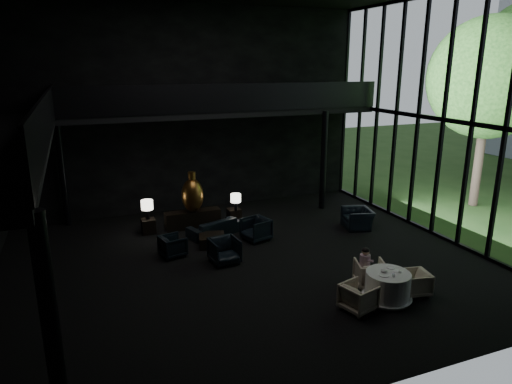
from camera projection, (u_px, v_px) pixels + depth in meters
name	position (u px, v px, depth m)	size (l,w,h in m)	color
floor	(248.00, 263.00, 13.68)	(14.00, 12.00, 0.02)	black
wall_back	(193.00, 111.00, 17.97)	(14.00, 0.04, 8.00)	black
wall_front	(380.00, 180.00, 7.24)	(14.00, 0.04, 8.00)	black
curtain_wall	(443.00, 120.00, 15.08)	(0.20, 12.00, 8.00)	black
mezzanine_left	(3.00, 144.00, 10.46)	(2.00, 12.00, 0.25)	black
mezzanine_back	(225.00, 112.00, 17.43)	(12.00, 2.00, 0.25)	black
railing_left	(47.00, 116.00, 10.66)	(0.06, 12.00, 1.00)	black
railing_back	(234.00, 98.00, 16.37)	(12.00, 0.06, 1.00)	black
column_sw	(54.00, 349.00, 6.26)	(0.24, 0.24, 4.00)	black
column_nw	(62.00, 172.00, 16.46)	(0.24, 0.24, 4.00)	black
column_ne	(323.00, 161.00, 18.43)	(0.24, 0.24, 4.00)	black
tree_near	(490.00, 78.00, 17.97)	(4.80, 4.80, 7.65)	#382D23
console	(193.00, 219.00, 16.62)	(2.01, 0.46, 0.64)	black
bronze_urn	(193.00, 195.00, 16.29)	(0.78, 0.78, 1.46)	#965C2C
side_table_left	(149.00, 226.00, 16.09)	(0.46, 0.46, 0.51)	black
table_lamp_left	(147.00, 206.00, 15.90)	(0.41, 0.41, 0.69)	black
side_table_right	(234.00, 215.00, 17.23)	(0.47, 0.47, 0.51)	black
table_lamp_right	(236.00, 199.00, 16.86)	(0.38, 0.38, 0.64)	black
sofa	(214.00, 225.00, 15.93)	(1.76, 0.51, 0.69)	black
lounge_armchair_west	(173.00, 246.00, 14.13)	(0.67, 0.63, 0.69)	black
lounge_armchair_east	(256.00, 227.00, 15.39)	(0.90, 0.84, 0.92)	black
lounge_armchair_south	(224.00, 249.00, 13.63)	(0.88, 0.82, 0.91)	black
window_armchair	(358.00, 215.00, 16.55)	(1.09, 0.71, 0.95)	black
coffee_table	(212.00, 240.00, 14.98)	(0.83, 0.83, 0.37)	black
dining_table	(387.00, 288.00, 11.49)	(1.26, 1.26, 0.75)	white
dining_chair_north	(370.00, 272.00, 12.23)	(0.75, 0.70, 0.77)	beige
dining_chair_east	(415.00, 283.00, 11.79)	(0.60, 0.56, 0.62)	beige
dining_chair_west	(358.00, 296.00, 11.01)	(0.71, 0.66, 0.73)	beige
child	(365.00, 258.00, 12.22)	(0.28, 0.28, 0.60)	#CA86A4
plate_a	(384.00, 275.00, 11.23)	(0.25, 0.25, 0.02)	white
plate_b	(391.00, 267.00, 11.65)	(0.22, 0.22, 0.01)	white
saucer	(396.00, 272.00, 11.42)	(0.14, 0.14, 0.01)	white
coffee_cup	(400.00, 271.00, 11.36)	(0.08, 0.08, 0.06)	white
cereal_bowl	(384.00, 271.00, 11.38)	(0.17, 0.17, 0.08)	white
cream_pot	(393.00, 275.00, 11.16)	(0.07, 0.07, 0.08)	#99999E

